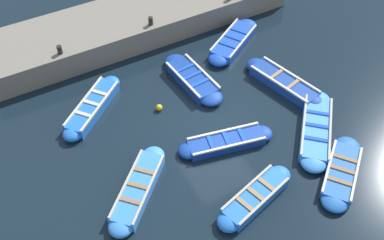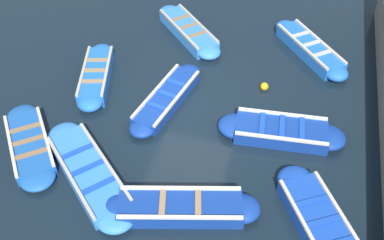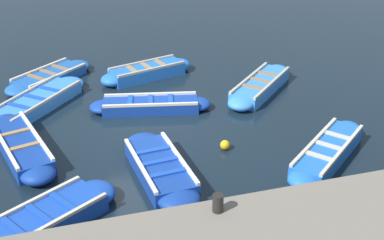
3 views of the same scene
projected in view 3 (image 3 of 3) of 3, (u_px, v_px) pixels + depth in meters
ground_plane at (151, 122)px, 14.90m from camera, size 120.00×120.00×0.00m
boat_centre at (21, 146)px, 13.32m from camera, size 3.83×1.72×0.46m
boat_stern_in at (151, 105)px, 15.48m from camera, size 1.47×3.59×0.39m
boat_near_quay at (36, 103)px, 15.59m from camera, size 3.61×3.40×0.41m
boat_bow_out at (49, 77)px, 17.36m from camera, size 2.76×3.15×0.37m
boat_end_of_row at (327, 153)px, 13.05m from camera, size 2.87×3.24×0.46m
boat_mid_row at (160, 169)px, 12.42m from camera, size 3.54×1.25×0.45m
boat_alongside at (147, 72)px, 17.64m from camera, size 1.58×3.32×0.46m
boat_inner_gap at (260, 86)px, 16.63m from camera, size 3.09×3.16×0.44m
boat_outer_left at (41, 222)px, 10.66m from camera, size 2.66×3.58×0.45m
bollard_mid_north at (218, 203)px, 9.46m from camera, size 0.20×0.20×0.35m
buoy_orange_near at (225, 145)px, 13.53m from camera, size 0.25×0.25×0.25m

